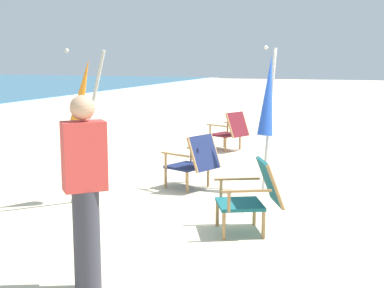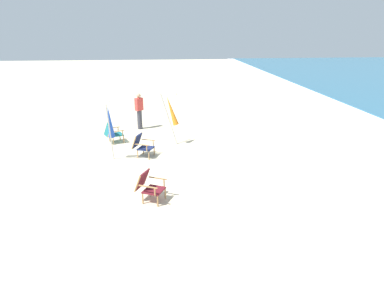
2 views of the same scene
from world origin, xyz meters
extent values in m
plane|color=beige|center=(0.00, 0.00, 0.00)|extent=(80.00, 80.00, 0.00)
cube|color=#196066|center=(-1.94, -0.10, 0.32)|extent=(0.67, 0.65, 0.04)
cube|color=#196066|center=(-1.81, -0.40, 0.56)|extent=(0.54, 0.40, 0.50)
cylinder|color=#AD7F4C|center=(-2.24, 0.00, 0.16)|extent=(0.04, 0.04, 0.32)
cylinder|color=#AD7F4C|center=(-1.81, 0.19, 0.16)|extent=(0.04, 0.04, 0.32)
cylinder|color=#AD7F4C|center=(-2.07, -0.39, 0.16)|extent=(0.04, 0.04, 0.32)
cylinder|color=#AD7F4C|center=(-1.64, -0.20, 0.16)|extent=(0.04, 0.04, 0.32)
cube|color=#AD7F4C|center=(-2.19, -0.23, 0.54)|extent=(0.25, 0.50, 0.02)
cylinder|color=#AD7F4C|center=(-2.27, -0.06, 0.43)|extent=(0.04, 0.04, 0.22)
cube|color=#AD7F4C|center=(-1.68, 0.00, 0.54)|extent=(0.25, 0.50, 0.02)
cylinder|color=#AD7F4C|center=(-1.75, 0.17, 0.43)|extent=(0.04, 0.04, 0.22)
cylinder|color=#AD7F4C|center=(-2.04, -0.51, 0.56)|extent=(0.13, 0.22, 0.50)
cylinder|color=#AD7F4C|center=(-1.57, -0.30, 0.56)|extent=(0.13, 0.22, 0.50)
cube|color=maroon|center=(3.20, 1.45, 0.32)|extent=(0.68, 0.66, 0.04)
cube|color=maroon|center=(3.05, 1.15, 0.56)|extent=(0.54, 0.42, 0.50)
cylinder|color=#AD7F4C|center=(3.08, 1.75, 0.16)|extent=(0.04, 0.04, 0.32)
cylinder|color=#AD7F4C|center=(3.50, 1.54, 0.16)|extent=(0.04, 0.04, 0.32)
cylinder|color=#AD7F4C|center=(2.89, 1.36, 0.16)|extent=(0.04, 0.04, 0.32)
cylinder|color=#AD7F4C|center=(3.32, 1.15, 0.16)|extent=(0.04, 0.04, 0.32)
cube|color=#AD7F4C|center=(2.94, 1.55, 0.54)|extent=(0.26, 0.49, 0.02)
cylinder|color=#AD7F4C|center=(3.02, 1.72, 0.43)|extent=(0.04, 0.04, 0.22)
cube|color=#AD7F4C|center=(3.44, 1.31, 0.54)|extent=(0.26, 0.49, 0.02)
cylinder|color=#AD7F4C|center=(3.52, 1.48, 0.43)|extent=(0.04, 0.04, 0.22)
cylinder|color=#AD7F4C|center=(2.82, 1.26, 0.56)|extent=(0.14, 0.22, 0.50)
cylinder|color=#AD7F4C|center=(3.28, 1.04, 0.56)|extent=(0.14, 0.22, 0.50)
cube|color=#19234C|center=(-0.17, 1.13, 0.32)|extent=(0.67, 0.64, 0.04)
cube|color=#19234C|center=(-0.30, 0.82, 0.56)|extent=(0.54, 0.39, 0.50)
cylinder|color=#AD7F4C|center=(-0.30, 1.42, 0.16)|extent=(0.04, 0.04, 0.32)
cylinder|color=#AD7F4C|center=(0.13, 1.24, 0.16)|extent=(0.04, 0.04, 0.32)
cylinder|color=#AD7F4C|center=(-0.47, 1.02, 0.16)|extent=(0.04, 0.04, 0.32)
cylinder|color=#AD7F4C|center=(-0.04, 0.84, 0.16)|extent=(0.04, 0.04, 0.32)
cube|color=#AD7F4C|center=(-0.44, 1.22, 0.54)|extent=(0.24, 0.50, 0.02)
cylinder|color=#AD7F4C|center=(-0.36, 1.39, 0.43)|extent=(0.04, 0.04, 0.22)
cube|color=#AD7F4C|center=(0.08, 1.00, 0.54)|extent=(0.24, 0.50, 0.02)
cylinder|color=#AD7F4C|center=(0.15, 1.18, 0.43)|extent=(0.04, 0.04, 0.22)
cylinder|color=#AD7F4C|center=(-0.53, 0.92, 0.56)|extent=(0.12, 0.22, 0.50)
cylinder|color=#AD7F4C|center=(-0.06, 0.72, 0.56)|extent=(0.12, 0.22, 0.50)
cylinder|color=#B7B2A8|center=(-1.53, 2.01, 1.00)|extent=(0.19, 0.65, 2.02)
cone|color=orange|center=(-1.50, 2.11, 1.35)|extent=(0.34, 0.59, 1.17)
sphere|color=#B7B2A8|center=(-1.46, 2.31, 2.01)|extent=(0.06, 0.06, 0.06)
cylinder|color=#B7B2A8|center=(0.14, -0.03, 1.03)|extent=(0.48, 0.11, 2.06)
cone|color=blue|center=(0.07, -0.02, 1.39)|extent=(0.48, 0.28, 1.18)
sphere|color=#B7B2A8|center=(-0.07, 0.00, 2.05)|extent=(0.06, 0.06, 0.06)
cylinder|color=#383842|center=(-3.81, 0.74, 0.43)|extent=(0.22, 0.22, 0.86)
cube|color=#D13D38|center=(-3.81, 0.74, 1.14)|extent=(0.37, 0.39, 0.56)
sphere|color=tan|center=(-3.81, 0.74, 1.53)|extent=(0.20, 0.20, 0.20)
camera|label=1|loc=(-7.52, -1.41, 1.92)|focal=50.00mm
camera|label=2|loc=(11.39, 1.67, 4.36)|focal=32.00mm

